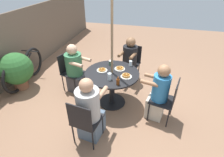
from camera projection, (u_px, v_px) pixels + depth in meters
name	position (u px, v px, depth m)	size (l,w,h in m)	color
ground_plane	(112.00, 102.00, 3.80)	(12.00, 12.00, 0.00)	#8C664C
back_fence	(0.00, 55.00, 3.92)	(10.00, 0.06, 1.62)	brown
patio_table	(112.00, 79.00, 3.49)	(1.07, 1.07, 0.74)	black
umbrella_pole	(112.00, 49.00, 3.15)	(0.04, 0.04, 2.45)	#846B4C
patio_chair_north	(84.00, 120.00, 2.67)	(0.47, 0.47, 0.87)	black
diner_north	(90.00, 112.00, 2.79)	(0.57, 0.43, 1.16)	slate
patio_chair_east	(167.00, 99.00, 3.11)	(0.50, 0.50, 0.87)	black
diner_east	(158.00, 94.00, 3.15)	(0.39, 0.52, 1.14)	beige
patio_chair_south	(132.00, 61.00, 4.38)	(0.50, 0.50, 0.87)	black
diner_south	(129.00, 62.00, 4.23)	(0.55, 0.43, 1.15)	gray
patio_chair_west	(70.00, 70.00, 3.99)	(0.51, 0.51, 0.87)	black
diner_west	(76.00, 71.00, 3.91)	(0.47, 0.58, 1.13)	#3D3D42
pancake_plate_a	(120.00, 68.00, 3.52)	(0.21, 0.21, 0.05)	silver
pancake_plate_b	(126.00, 76.00, 3.27)	(0.21, 0.21, 0.06)	silver
pancake_plate_c	(102.00, 70.00, 3.47)	(0.21, 0.21, 0.05)	silver
syrup_bottle	(118.00, 82.00, 3.03)	(0.08, 0.06, 0.16)	#602D0F
coffee_cup	(111.00, 63.00, 3.65)	(0.08, 0.08, 0.10)	#33513D
drinking_glass_a	(110.00, 77.00, 3.16)	(0.07, 0.07, 0.13)	silver
drinking_glass_b	(131.00, 63.00, 3.62)	(0.06, 0.06, 0.11)	silver
bicycle	(24.00, 69.00, 4.28)	(1.54, 0.44, 0.76)	black
potted_shrub	(16.00, 69.00, 3.98)	(0.74, 0.74, 0.90)	brown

